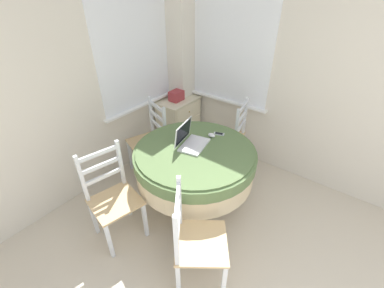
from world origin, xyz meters
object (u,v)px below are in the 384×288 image
Objects in this scene: dining_chair_near_back_window at (150,141)px; dining_chair_near_right_window at (229,137)px; storage_box at (176,96)px; round_dining_table at (195,161)px; computer_mouse at (212,135)px; laptop at (190,140)px; dining_chair_left_flank at (113,198)px; cell_phone at (219,134)px; corner_cabinet at (179,122)px; dining_chair_camera_near at (196,241)px.

dining_chair_near_back_window is 1.00× the size of dining_chair_near_right_window.
storage_box is at bearing 89.40° from dining_chair_near_right_window.
round_dining_table is 15.02× the size of computer_mouse.
laptop is 4.63× the size of computer_mouse.
dining_chair_near_back_window is at bearing 81.03° from laptop.
laptop is at bearing -20.22° from dining_chair_left_flank.
dining_chair_near_back_window reaches higher than storage_box.
dining_chair_near_back_window and dining_chair_left_flank have the same top height.
dining_chair_near_back_window is at bearing 132.75° from dining_chair_near_right_window.
dining_chair_left_flank is (-0.80, 0.29, -0.35)m from laptop.
cell_phone is 1.18m from corner_cabinet.
dining_chair_near_back_window reaches higher than corner_cabinet.
dining_chair_left_flank reaches higher than round_dining_table.
dining_chair_left_flank is (-1.15, 0.41, -0.30)m from cell_phone.
laptop reaches higher than round_dining_table.
dining_chair_near_back_window is 5.03× the size of storage_box.
dining_chair_near_back_window is at bearing 58.22° from dining_chair_camera_near.
round_dining_table is 1.29× the size of dining_chair_near_right_window.
cell_phone reaches higher than corner_cabinet.
dining_chair_left_flank is (-1.60, 0.31, 0.00)m from dining_chair_near_right_window.
dining_chair_near_right_window is at bearing 21.09° from dining_chair_camera_near.
dining_chair_near_back_window is at bearing 105.33° from cell_phone.
dining_chair_camera_near is (-0.96, -0.51, -0.32)m from computer_mouse.
dining_chair_near_back_window and dining_chair_near_right_window have the same top height.
dining_chair_left_flank reaches higher than cell_phone.
round_dining_table is 0.85m from dining_chair_near_back_window.
computer_mouse is at bearing -18.92° from laptop.
corner_cabinet is at bearing 58.18° from computer_mouse.
computer_mouse is at bearing -120.15° from storage_box.
computer_mouse is 0.10m from cell_phone.
laptop is at bearing -132.94° from storage_box.
round_dining_table is 1.30m from storage_box.
laptop reaches higher than dining_chair_near_back_window.
computer_mouse is 1.20m from corner_cabinet.
storage_box is at bearing 179.62° from corner_cabinet.
round_dining_table is at bearing 179.50° from computer_mouse.
corner_cabinet is (1.65, 0.58, -0.09)m from dining_chair_left_flank.
dining_chair_near_back_window reaches higher than computer_mouse.
laptop is at bearing 161.08° from computer_mouse.
computer_mouse is at bearing -172.03° from dining_chair_near_right_window.
laptop reaches higher than dining_chair_left_flank.
cell_phone reaches higher than round_dining_table.
dining_chair_near_right_window is 0.95m from storage_box.
dining_chair_near_right_window is 1.00× the size of dining_chair_left_flank.
cell_phone is (0.35, -0.12, -0.05)m from laptop.
dining_chair_near_back_window is at bearing 79.35° from round_dining_table.
dining_chair_near_right_window is 1.31× the size of corner_cabinet.
computer_mouse is 1.11m from storage_box.
dining_chair_left_flank is 1.75m from corner_cabinet.
round_dining_table is 0.34m from computer_mouse.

